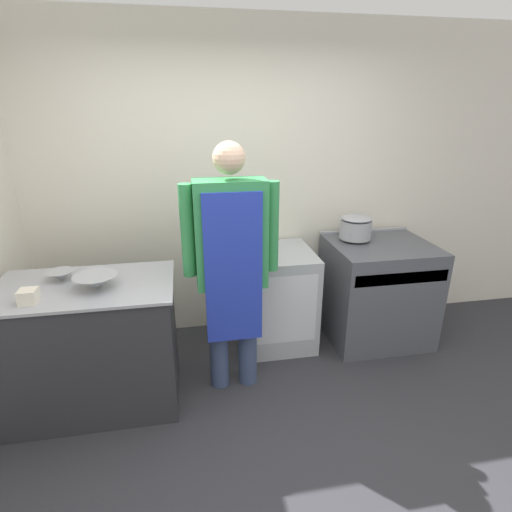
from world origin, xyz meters
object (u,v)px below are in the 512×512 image
Objects in this scene: mixing_bowl at (96,282)px; stock_pot at (356,227)px; plastic_tub at (28,296)px; fridge_unit at (277,297)px; person_cook at (231,257)px; stove at (377,291)px.

mixing_bowl is 2.16m from stock_pot.
plastic_tub is at bearing -158.21° from mixing_bowl.
person_cook is at bearing -130.13° from fridge_unit.
stock_pot is (2.05, 0.68, 0.06)m from mixing_bowl.
stock_pot reaches higher than fridge_unit.
fridge_unit is at bearing 175.11° from stove.
stove reaches higher than fridge_unit.
stove is at bearing 14.83° from plastic_tub.
stove is 1.55m from person_cook.
stock_pot is at bearing 27.15° from person_cook.
mixing_bowl is 1.01× the size of stock_pot.
mixing_bowl is 0.38m from plastic_tub.
stove is 3.32× the size of mixing_bowl.
mixing_bowl is (-2.24, -0.55, 0.51)m from stove.
plastic_tub is 2.54m from stock_pot.
person_cook is at bearing -161.19° from stove.
stove is at bearing 13.68° from mixing_bowl.
person_cook reaches higher than stock_pot.
mixing_bowl is at bearing -161.60° from stock_pot.
person_cook is (-1.36, -0.46, 0.59)m from stove.
stove is 9.10× the size of plastic_tub.
mixing_bowl is at bearing 21.79° from plastic_tub.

